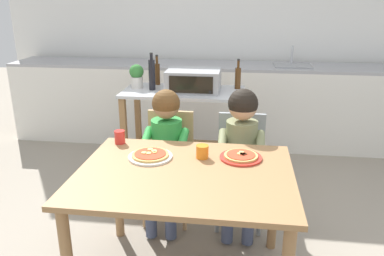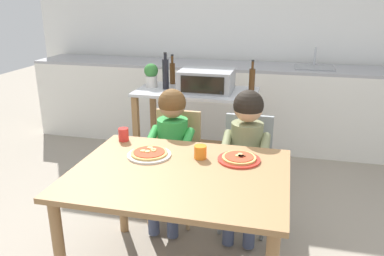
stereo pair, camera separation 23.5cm
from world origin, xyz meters
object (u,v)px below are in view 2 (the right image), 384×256
object	(u,v)px
drinking_cup_red	(124,134)
dining_table	(179,187)
dining_chair_left	(175,157)
potted_herb_plant	(151,74)
kitchen_island_cart	(196,122)
bottle_tall_green_wine	(166,73)
drinking_cup_orange	(200,152)
bottle_dark_olive_oil	(172,72)
pizza_plate_red_rimmed	(239,159)
child_in_green_shirt	(170,141)
child_in_olive_shirt	(246,144)
bottle_brown_beer	(252,78)
pizza_plate_white	(149,154)
toaster_oven	(206,81)
dining_chair_right	(246,164)

from	to	relation	value
drinking_cup_red	dining_table	bearing A→B (deg)	-37.15
dining_table	dining_chair_left	bearing A→B (deg)	107.87
potted_herb_plant	kitchen_island_cart	bearing A→B (deg)	-5.41
dining_table	drinking_cup_red	distance (m)	0.62
bottle_tall_green_wine	drinking_cup_orange	distance (m)	1.28
kitchen_island_cart	bottle_dark_olive_oil	distance (m)	0.52
pizza_plate_red_rimmed	drinking_cup_red	size ratio (longest dim) A/B	2.91
child_in_green_shirt	pizza_plate_red_rimmed	distance (m)	0.66
bottle_tall_green_wine	drinking_cup_orange	xyz separation A→B (m)	(0.56, -1.13, -0.23)
dining_table	pizza_plate_red_rimmed	distance (m)	0.39
child_in_olive_shirt	drinking_cup_red	size ratio (longest dim) A/B	11.87
bottle_brown_beer	child_in_olive_shirt	size ratio (longest dim) A/B	0.26
drinking_cup_orange	pizza_plate_white	bearing A→B (deg)	-172.96
dining_table	child_in_olive_shirt	xyz separation A→B (m)	(0.30, 0.61, 0.05)
potted_herb_plant	dining_chair_left	distance (m)	0.91
dining_chair_left	pizza_plate_red_rimmed	size ratio (longest dim) A/B	3.24
toaster_oven	pizza_plate_white	distance (m)	1.19
toaster_oven	bottle_dark_olive_oil	bearing A→B (deg)	150.73
toaster_oven	dining_chair_right	size ratio (longest dim) A/B	0.56
bottle_dark_olive_oil	dining_chair_left	xyz separation A→B (m)	(0.26, -0.82, -0.48)
kitchen_island_cart	dining_table	world-z (taller)	kitchen_island_cart
bottle_brown_beer	bottle_dark_olive_oil	world-z (taller)	bottle_dark_olive_oil
dining_chair_left	kitchen_island_cart	bearing A→B (deg)	88.37
child_in_olive_shirt	pizza_plate_white	world-z (taller)	child_in_olive_shirt
child_in_olive_shirt	potted_herb_plant	bearing A→B (deg)	140.66
kitchen_island_cart	dining_chair_right	distance (m)	0.81
dining_table	bottle_brown_beer	bearing A→B (deg)	80.41
dining_table	pizza_plate_red_rimmed	size ratio (longest dim) A/B	4.75
kitchen_island_cart	drinking_cup_red	world-z (taller)	kitchen_island_cart
drinking_cup_orange	potted_herb_plant	bearing A→B (deg)	121.23
pizza_plate_red_rimmed	child_in_olive_shirt	bearing A→B (deg)	90.02
kitchen_island_cart	drinking_cup_red	distance (m)	1.03
kitchen_island_cart	dining_chair_right	bearing A→B (deg)	-49.92
bottle_dark_olive_oil	potted_herb_plant	size ratio (longest dim) A/B	1.29
pizza_plate_white	drinking_cup_red	distance (m)	0.32
child_in_green_shirt	pizza_plate_red_rimmed	xyz separation A→B (m)	(0.53, -0.38, 0.08)
bottle_brown_beer	potted_herb_plant	bearing A→B (deg)	-173.96
bottle_brown_beer	child_in_olive_shirt	bearing A→B (deg)	-86.46
bottle_dark_olive_oil	pizza_plate_red_rimmed	xyz separation A→B (m)	(0.79, -1.32, -0.23)
toaster_oven	potted_herb_plant	distance (m)	0.51
toaster_oven	pizza_plate_white	size ratio (longest dim) A/B	1.71
child_in_olive_shirt	drinking_cup_orange	xyz separation A→B (m)	(-0.23, -0.41, 0.08)
toaster_oven	dining_table	distance (m)	1.38
pizza_plate_red_rimmed	drinking_cup_orange	bearing A→B (deg)	-174.95
bottle_tall_green_wine	child_in_green_shirt	xyz separation A→B (m)	(0.26, -0.73, -0.33)
bottle_dark_olive_oil	pizza_plate_white	bearing A→B (deg)	-79.38
dining_table	drinking_cup_red	size ratio (longest dim) A/B	13.81
bottle_tall_green_wine	pizza_plate_white	bearing A→B (deg)	-77.55
child_in_green_shirt	drinking_cup_orange	size ratio (longest dim) A/B	12.71
dining_chair_right	pizza_plate_white	xyz separation A→B (m)	(-0.53, -0.56, 0.25)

